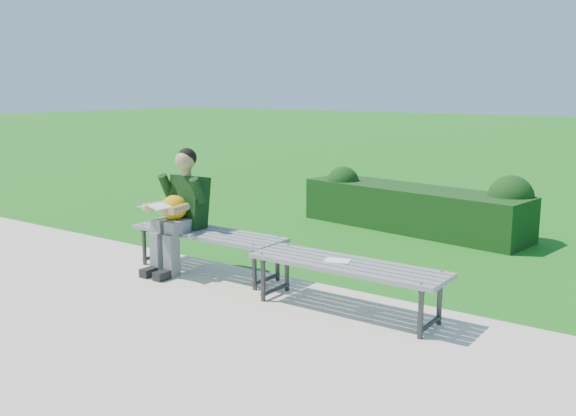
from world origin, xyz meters
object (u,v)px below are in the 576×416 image
hedge (418,206)px  bench_left (208,236)px  seated_boy (180,207)px  paper_sheet (337,261)px  bench_right (347,269)px

hedge → bench_left: 3.41m
seated_boy → paper_sheet: size_ratio=5.08×
hedge → bench_left: (-0.94, -3.27, 0.07)m
bench_right → bench_left: bearing=173.3°
bench_left → paper_sheet: bench_left is taller
hedge → seated_boy: size_ratio=2.54×
hedge → paper_sheet: (0.79, -3.49, 0.13)m
hedge → seated_boy: bearing=-110.2°
hedge → paper_sheet: bearing=-77.2°
bench_left → bench_right: 1.84m
hedge → paper_sheet: 3.58m
paper_sheet → bench_left: bearing=172.9°
bench_right → hedge: bearing=104.3°
bench_right → seated_boy: bearing=176.8°
hedge → seated_boy: (-1.24, -3.37, 0.37)m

